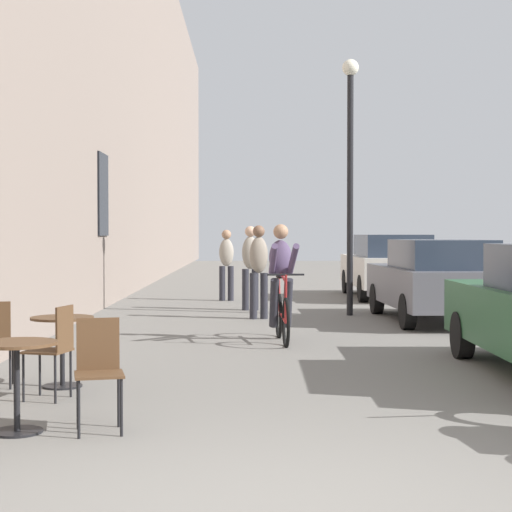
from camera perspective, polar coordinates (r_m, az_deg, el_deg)
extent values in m
cube|color=gray|center=(19.33, -10.61, 14.57)|extent=(0.50, 68.00, 11.88)
cube|color=black|center=(17.68, -10.33, 4.12)|extent=(0.04, 1.10, 1.70)
cylinder|color=black|center=(7.02, -15.89, -11.38)|extent=(0.40, 0.40, 0.02)
cylinder|color=black|center=(6.95, -15.91, -8.58)|extent=(0.05, 0.05, 0.67)
cylinder|color=#4C331E|center=(6.89, -15.93, -5.72)|extent=(0.64, 0.64, 0.02)
cylinder|color=black|center=(6.68, -9.11, -10.10)|extent=(0.02, 0.02, 0.45)
cylinder|color=black|center=(6.67, -11.92, -10.14)|extent=(0.02, 0.02, 0.45)
cylinder|color=black|center=(7.00, -9.30, -9.57)|extent=(0.02, 0.02, 0.45)
cylinder|color=black|center=(6.99, -11.98, -9.61)|extent=(0.02, 0.02, 0.45)
cube|color=#4C331E|center=(6.79, -10.59, -7.91)|extent=(0.45, 0.45, 0.02)
cube|color=#4C331E|center=(6.94, -10.66, -5.87)|extent=(0.34, 0.09, 0.42)
cylinder|color=black|center=(8.92, -12.98, -8.58)|extent=(0.40, 0.40, 0.02)
cylinder|color=black|center=(8.87, -13.00, -6.37)|extent=(0.05, 0.05, 0.67)
cylinder|color=#4C331E|center=(8.83, -13.01, -4.12)|extent=(0.64, 0.64, 0.02)
cylinder|color=black|center=(8.20, -15.49, -7.97)|extent=(0.02, 0.02, 0.45)
cylinder|color=black|center=(8.48, -14.44, -7.65)|extent=(0.02, 0.02, 0.45)
cylinder|color=black|center=(8.05, -13.45, -8.13)|extent=(0.02, 0.02, 0.45)
cylinder|color=black|center=(8.34, -12.45, -7.79)|extent=(0.02, 0.02, 0.45)
cube|color=#4C331E|center=(8.23, -13.97, -6.27)|extent=(0.46, 0.46, 0.02)
cube|color=#4C331E|center=(8.12, -12.85, -4.80)|extent=(0.10, 0.34, 0.42)
cylinder|color=black|center=(9.20, -16.16, -6.94)|extent=(0.02, 0.02, 0.45)
cylinder|color=black|center=(8.88, -16.33, -7.24)|extent=(0.02, 0.02, 0.45)
torus|color=black|center=(11.70, 2.04, -4.56)|extent=(0.09, 0.71, 0.71)
torus|color=black|center=(12.73, 1.56, -4.06)|extent=(0.09, 0.71, 0.71)
cylinder|color=maroon|center=(12.62, 1.60, -2.81)|extent=(0.05, 0.22, 0.58)
cylinder|color=maroon|center=(12.10, 1.82, -1.41)|extent=(0.08, 0.83, 0.14)
cylinder|color=maroon|center=(11.69, 2.03, -2.91)|extent=(0.04, 0.09, 0.67)
cylinder|color=maroon|center=(12.24, 1.78, -4.10)|extent=(0.09, 1.00, 0.12)
cylinder|color=black|center=(11.69, 2.02, -1.27)|extent=(0.52, 0.06, 0.03)
ellipsoid|color=black|center=(12.51, 1.64, -1.41)|extent=(0.12, 0.24, 0.06)
ellipsoid|color=#4C3D5B|center=(12.42, 1.67, -0.16)|extent=(0.36, 0.37, 0.59)
sphere|color=#A57A5B|center=(12.38, 1.69, 1.66)|extent=(0.22, 0.22, 0.22)
cylinder|color=#26262D|center=(12.39, 2.16, -3.20)|extent=(0.15, 0.40, 0.75)
cylinder|color=#26262D|center=(12.37, 1.24, -3.21)|extent=(0.15, 0.40, 0.75)
cylinder|color=#4C3D5B|center=(12.05, 2.52, -0.24)|extent=(0.15, 0.75, 0.48)
cylinder|color=#4C3D5B|center=(12.02, 1.17, -0.24)|extent=(0.12, 0.75, 0.48)
cylinder|color=#26262D|center=(15.46, -0.18, -2.73)|extent=(0.14, 0.14, 0.85)
cylinder|color=#26262D|center=(15.50, 0.55, -2.72)|extent=(0.14, 0.14, 0.85)
ellipsoid|color=gray|center=(15.44, 0.19, 0.08)|extent=(0.38, 0.30, 0.67)
sphere|color=brown|center=(15.43, 0.19, 1.69)|extent=(0.22, 0.22, 0.22)
cylinder|color=#26262D|center=(17.25, -0.06, -2.29)|extent=(0.14, 0.14, 0.85)
cylinder|color=#26262D|center=(17.22, -0.72, -2.29)|extent=(0.14, 0.14, 0.85)
ellipsoid|color=#9E9384|center=(17.20, -0.39, 0.23)|extent=(0.37, 0.29, 0.67)
sphere|color=tan|center=(17.20, -0.39, 1.67)|extent=(0.22, 0.22, 0.22)
cylinder|color=#26262D|center=(19.68, -2.31, -1.87)|extent=(0.14, 0.14, 0.81)
cylinder|color=#26262D|center=(19.68, -1.72, -1.87)|extent=(0.14, 0.14, 0.81)
ellipsoid|color=#9E9384|center=(19.65, -2.02, 0.25)|extent=(0.34, 0.24, 0.64)
sphere|color=#A57A5B|center=(19.65, -2.02, 1.47)|extent=(0.22, 0.22, 0.22)
cylinder|color=black|center=(16.23, 6.40, 4.09)|extent=(0.12, 0.12, 4.60)
sphere|color=silver|center=(16.52, 6.42, 12.58)|extent=(0.32, 0.32, 0.32)
cylinder|color=black|center=(10.92, 13.81, -5.22)|extent=(0.20, 0.59, 0.59)
cube|color=#595960|center=(15.45, 11.95, -1.99)|extent=(1.82, 4.16, 0.67)
cube|color=#283342|center=(14.95, 12.43, 0.13)|extent=(1.50, 2.26, 0.50)
cylinder|color=black|center=(16.63, 8.19, -2.88)|extent=(0.21, 0.60, 0.59)
cylinder|color=black|center=(16.98, 13.35, -2.82)|extent=(0.21, 0.60, 0.59)
cylinder|color=black|center=(13.98, 10.23, -3.73)|extent=(0.21, 0.60, 0.59)
cylinder|color=black|center=(14.39, 16.29, -3.61)|extent=(0.21, 0.60, 0.59)
cube|color=beige|center=(20.92, 8.92, -0.97)|extent=(1.84, 4.36, 0.71)
cube|color=#283342|center=(20.39, 9.18, 0.70)|extent=(1.53, 2.36, 0.53)
cylinder|color=black|center=(22.22, 6.19, -1.73)|extent=(0.21, 0.63, 0.63)
cylinder|color=black|center=(22.49, 10.32, -1.70)|extent=(0.21, 0.63, 0.63)
cylinder|color=black|center=(19.39, 7.27, -2.20)|extent=(0.21, 0.63, 0.63)
cylinder|color=black|center=(19.70, 11.99, -2.17)|extent=(0.21, 0.63, 0.63)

